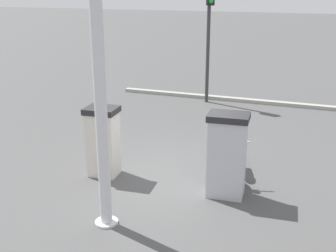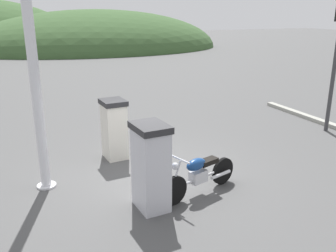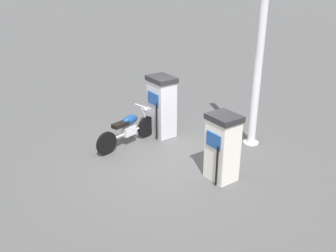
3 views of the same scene
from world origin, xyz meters
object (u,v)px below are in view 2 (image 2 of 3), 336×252
(fuel_pump_near, at_px, (151,166))
(canopy_support_pole, at_px, (35,78))
(fuel_pump_far, at_px, (114,129))
(motorcycle_near_pump, at_px, (199,174))

(fuel_pump_near, relative_size, canopy_support_pole, 0.35)
(fuel_pump_near, relative_size, fuel_pump_far, 1.10)
(canopy_support_pole, bearing_deg, motorcycle_near_pump, -28.49)
(fuel_pump_near, distance_m, motorcycle_near_pump, 1.14)
(fuel_pump_far, height_order, motorcycle_near_pump, fuel_pump_far)
(motorcycle_near_pump, height_order, canopy_support_pole, canopy_support_pole)
(fuel_pump_far, distance_m, motorcycle_near_pump, 2.78)
(fuel_pump_near, distance_m, fuel_pump_far, 2.68)
(fuel_pump_far, bearing_deg, fuel_pump_near, -90.01)
(fuel_pump_far, bearing_deg, canopy_support_pole, -150.08)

